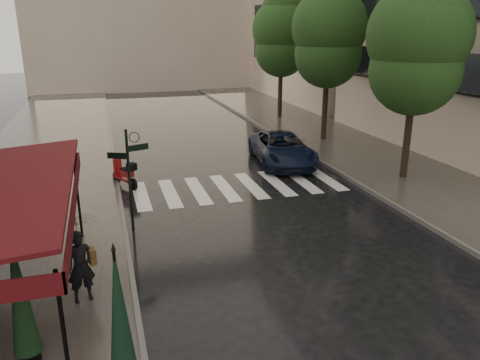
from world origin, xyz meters
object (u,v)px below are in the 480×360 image
scooter (125,174)px  parked_car (282,149)px  parasol_front (120,326)px  pedestrian_with_umbrella (77,232)px  parasol_back (19,293)px

scooter → parked_car: bearing=-16.7°
parked_car → parasol_front: parasol_front is taller
parasol_front → scooter: bearing=86.7°
scooter → parked_car: size_ratio=0.31×
parasol_front → parked_car: bearing=59.2°
pedestrian_with_umbrella → parasol_back: bearing=-132.1°
parasol_front → parasol_back: bearing=135.1°
pedestrian_with_umbrella → scooter: size_ratio=1.60×
parked_car → parasol_back: (-9.19, -11.14, 0.83)m
pedestrian_with_umbrella → parasol_front: 3.50m
scooter → parasol_front: (-0.65, -11.38, 1.12)m
pedestrian_with_umbrella → parked_car: (8.29, 9.32, -1.06)m
pedestrian_with_umbrella → parasol_back: (-0.90, -1.82, -0.23)m
pedestrian_with_umbrella → parked_car: 12.52m
scooter → parked_car: 7.07m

